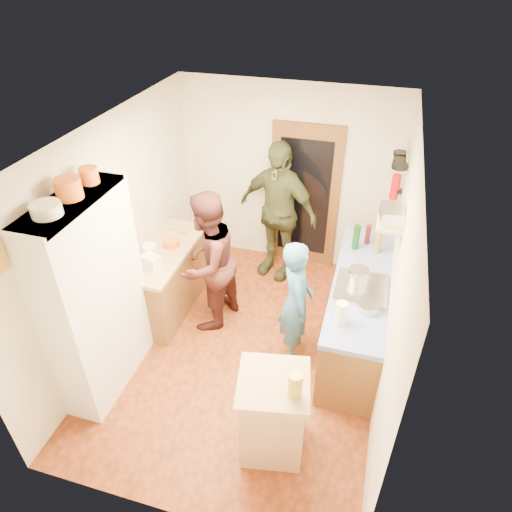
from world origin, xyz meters
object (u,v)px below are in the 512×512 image
at_px(island_base, 273,416).
at_px(person_left, 212,261).
at_px(right_counter_base, 357,313).
at_px(hutch_body, 95,299).
at_px(person_hob, 299,303).
at_px(person_back, 278,212).

xyz_separation_m(island_base, person_left, (-1.14, 1.53, 0.46)).
relative_size(right_counter_base, island_base, 2.56).
xyz_separation_m(hutch_body, person_hob, (1.88, 0.89, -0.34)).
xyz_separation_m(right_counter_base, person_back, (-1.23, 1.08, 0.57)).
distance_m(right_counter_base, person_back, 1.74).
xyz_separation_m(hutch_body, person_left, (0.77, 1.19, -0.21)).
bearing_deg(hutch_body, person_hob, 25.41).
relative_size(right_counter_base, person_left, 1.24).
height_order(right_counter_base, person_hob, person_hob).
bearing_deg(island_base, person_back, 103.05).
distance_m(person_left, person_back, 1.30).
height_order(hutch_body, right_counter_base, hutch_body).
bearing_deg(person_back, person_left, -95.80).
bearing_deg(person_hob, right_counter_base, -76.22).
bearing_deg(hutch_body, person_back, 61.95).
bearing_deg(island_base, person_hob, 91.16).
xyz_separation_m(person_hob, person_left, (-1.11, 0.30, 0.13)).
bearing_deg(person_back, person_hob, -50.81).
relative_size(right_counter_base, person_hob, 1.45).
relative_size(person_left, person_back, 0.90).
relative_size(hutch_body, person_back, 1.11).
height_order(person_hob, person_back, person_back).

